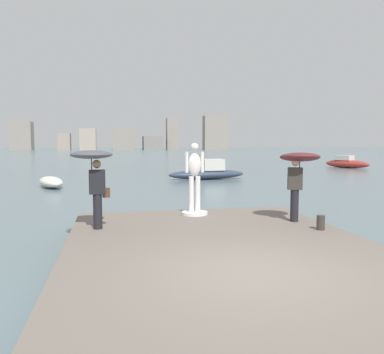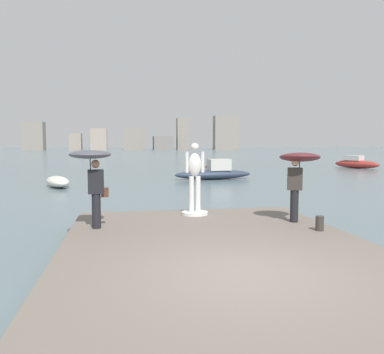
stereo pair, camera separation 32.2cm
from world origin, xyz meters
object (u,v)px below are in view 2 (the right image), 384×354
object	(u,v)px
statue_white_figure	(195,183)
boat_mid	(218,168)
boat_far	(58,182)
onlooker_left	(92,167)
boat_leftward	(214,173)
mooring_bollard	(320,223)
boat_near	(356,163)
onlooker_right	(298,166)

from	to	relation	value
statue_white_figure	boat_mid	size ratio (longest dim) A/B	0.45
boat_far	onlooker_left	bearing A→B (deg)	-77.46
boat_far	boat_leftward	distance (m)	10.64
mooring_bollard	boat_near	world-z (taller)	boat_near
mooring_bollard	boat_near	distance (m)	33.56
statue_white_figure	boat_leftward	world-z (taller)	statue_white_figure
boat_leftward	boat_far	bearing A→B (deg)	-162.02
statue_white_figure	mooring_bollard	world-z (taller)	statue_white_figure
onlooker_left	boat_leftward	size ratio (longest dim) A/B	0.34
boat_far	boat_leftward	xyz separation A→B (m)	(10.11, 3.28, 0.16)
statue_white_figure	boat_far	xyz separation A→B (m)	(-5.92, 12.30, -1.03)
onlooker_right	boat_leftward	xyz separation A→B (m)	(1.64, 17.16, -1.46)
statue_white_figure	onlooker_left	world-z (taller)	statue_white_figure
boat_near	boat_far	xyz separation A→B (m)	(-27.16, -12.94, -0.20)
boat_mid	statue_white_figure	bearing A→B (deg)	-105.13
onlooker_right	boat_leftward	distance (m)	17.30
onlooker_right	boat_mid	world-z (taller)	onlooker_right
onlooker_right	boat_near	world-z (taller)	onlooker_right
boat_near	mooring_bollard	bearing A→B (deg)	-123.67
statue_white_figure	boat_near	world-z (taller)	statue_white_figure
onlooker_left	mooring_bollard	xyz separation A→B (m)	(5.49, -1.22, -1.37)
statue_white_figure	onlooker_left	bearing A→B (deg)	-152.79
statue_white_figure	mooring_bollard	distance (m)	3.84
onlooker_right	boat_mid	bearing A→B (deg)	81.54
onlooker_right	boat_mid	distance (m)	24.81
boat_leftward	boat_mid	bearing A→B (deg)	74.72
onlooker_right	boat_mid	size ratio (longest dim) A/B	0.40
onlooker_right	boat_leftward	size ratio (longest dim) A/B	0.34
onlooker_left	boat_mid	distance (m)	26.06
mooring_bollard	boat_far	distance (m)	17.26
statue_white_figure	boat_near	size ratio (longest dim) A/B	0.43
onlooker_right	boat_near	bearing A→B (deg)	55.14
mooring_bollard	boat_mid	bearing A→B (deg)	82.07
onlooker_left	boat_leftward	xyz separation A→B (m)	(7.05, 17.05, -1.48)
boat_far	onlooker_right	bearing A→B (deg)	-58.59
onlooker_left	mooring_bollard	size ratio (longest dim) A/B	5.42
mooring_bollard	boat_leftward	bearing A→B (deg)	85.10
statue_white_figure	onlooker_left	size ratio (longest dim) A/B	1.09
onlooker_left	boat_near	world-z (taller)	onlooker_left
onlooker_right	boat_near	distance (m)	32.71
statue_white_figure	boat_near	xyz separation A→B (m)	(21.24, 25.24, -0.83)
mooring_bollard	boat_mid	world-z (taller)	mooring_bollard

